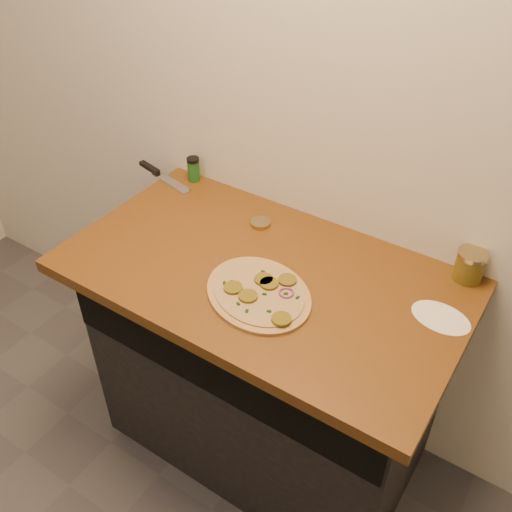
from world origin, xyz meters
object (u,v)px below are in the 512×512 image
Objects in this scene: chefs_knife at (160,174)px; spice_shaker at (194,169)px; pizza at (259,293)px; salsa_jar at (470,265)px.

chefs_knife is 3.13× the size of spice_shaker.
chefs_knife is (-0.67, 0.35, -0.00)m from pizza.
pizza is at bearing -27.37° from chefs_knife.
salsa_jar is (0.47, 0.40, 0.04)m from pizza.
pizza is 0.76m from chefs_knife.
pizza is at bearing -35.94° from spice_shaker.
chefs_knife is 2.99× the size of salsa_jar.
spice_shaker reaches higher than chefs_knife.
spice_shaker is (0.13, 0.05, 0.04)m from chefs_knife.
spice_shaker is (-0.54, 0.39, 0.04)m from pizza.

